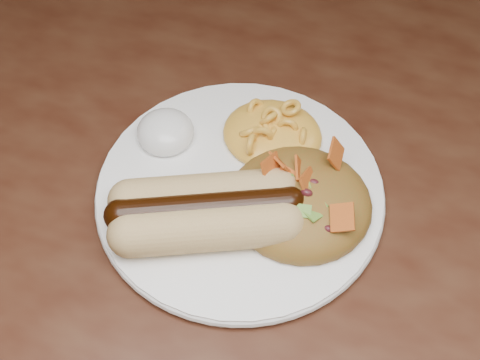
% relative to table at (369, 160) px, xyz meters
% --- Properties ---
extents(table, '(1.60, 0.90, 0.75)m').
position_rel_table_xyz_m(table, '(0.00, 0.00, 0.00)').
color(table, '#442818').
rests_on(table, floor).
extents(plate, '(0.30, 0.30, 0.01)m').
position_rel_table_xyz_m(plate, '(-0.09, -0.14, 0.10)').
color(plate, white).
rests_on(plate, table).
extents(hotdog, '(0.12, 0.11, 0.03)m').
position_rel_table_xyz_m(hotdog, '(-0.10, -0.18, 0.12)').
color(hotdog, '#D0C07C').
rests_on(hotdog, plate).
extents(mac_and_cheese, '(0.10, 0.10, 0.03)m').
position_rel_table_xyz_m(mac_and_cheese, '(-0.08, -0.09, 0.12)').
color(mac_and_cheese, yellow).
rests_on(mac_and_cheese, plate).
extents(sour_cream, '(0.06, 0.06, 0.03)m').
position_rel_table_xyz_m(sour_cream, '(-0.16, -0.11, 0.12)').
color(sour_cream, white).
rests_on(sour_cream, plate).
extents(taco_salad, '(0.11, 0.10, 0.05)m').
position_rel_table_xyz_m(taco_salad, '(-0.04, -0.15, 0.12)').
color(taco_salad, '#9A3114').
rests_on(taco_salad, plate).
extents(fork, '(0.03, 0.12, 0.00)m').
position_rel_table_xyz_m(fork, '(-0.11, -0.12, 0.09)').
color(fork, white).
rests_on(fork, table).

